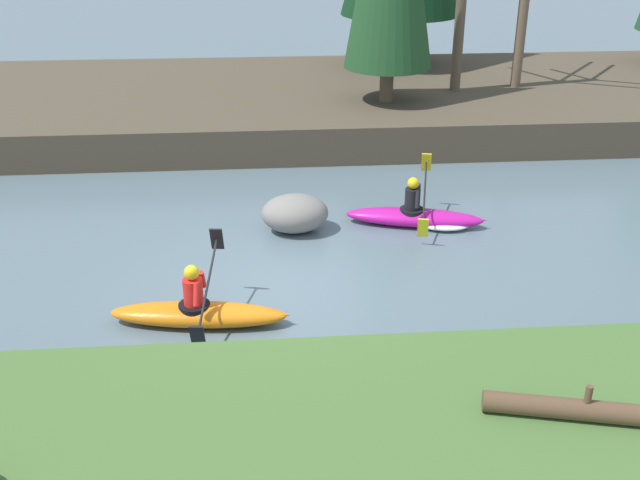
{
  "coord_description": "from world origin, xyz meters",
  "views": [
    {
      "loc": [
        -0.21,
        -10.77,
        6.03
      ],
      "look_at": [
        0.74,
        0.88,
        0.55
      ],
      "focal_mm": 42.0,
      "sensor_mm": 36.0,
      "label": 1
    }
  ],
  "objects_px": {
    "boulder_midstream": "(295,213)",
    "driftwood_log": "(567,408)",
    "kayaker_lead": "(420,216)",
    "kayaker_middle": "(200,312)"
  },
  "relations": [
    {
      "from": "boulder_midstream",
      "to": "driftwood_log",
      "type": "xyz_separation_m",
      "value": [
        2.65,
        -6.88,
        0.5
      ]
    },
    {
      "from": "kayaker_lead",
      "to": "driftwood_log",
      "type": "relative_size",
      "value": 1.53
    },
    {
      "from": "boulder_midstream",
      "to": "driftwood_log",
      "type": "relative_size",
      "value": 0.71
    },
    {
      "from": "kayaker_middle",
      "to": "driftwood_log",
      "type": "xyz_separation_m",
      "value": [
        4.28,
        -3.54,
        0.65
      ]
    },
    {
      "from": "driftwood_log",
      "to": "boulder_midstream",
      "type": "bearing_deg",
      "value": 124.7
    },
    {
      "from": "driftwood_log",
      "to": "kayaker_lead",
      "type": "bearing_deg",
      "value": 105.12
    },
    {
      "from": "boulder_midstream",
      "to": "kayaker_middle",
      "type": "bearing_deg",
      "value": -115.9
    },
    {
      "from": "kayaker_lead",
      "to": "kayaker_middle",
      "type": "bearing_deg",
      "value": -127.66
    },
    {
      "from": "kayaker_lead",
      "to": "boulder_midstream",
      "type": "distance_m",
      "value": 2.48
    },
    {
      "from": "boulder_midstream",
      "to": "driftwood_log",
      "type": "distance_m",
      "value": 7.39
    }
  ]
}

